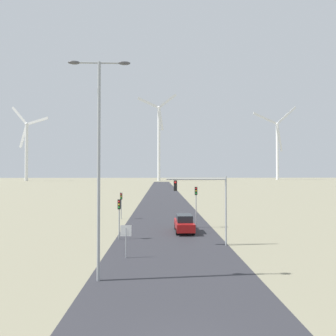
{
  "coord_description": "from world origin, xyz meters",
  "views": [
    {
      "loc": [
        -0.82,
        -7.69,
        6.21
      ],
      "look_at": [
        0.0,
        20.15,
        6.69
      ],
      "focal_mm": 28.0,
      "sensor_mm": 36.0,
      "label": 1
    }
  ],
  "objects_px": {
    "stop_sign_near": "(126,235)",
    "traffic_light_mast_overhead": "(205,195)",
    "streetlamp": "(99,146)",
    "traffic_light_post_near_right": "(196,198)",
    "traffic_light_post_near_left": "(119,210)",
    "traffic_light_post_mid_left": "(121,200)",
    "car_approaching": "(184,223)",
    "wind_turbine_left": "(159,137)",
    "wind_turbine_far_left": "(27,146)",
    "wind_turbine_center": "(277,145)"
  },
  "relations": [
    {
      "from": "streetlamp",
      "to": "traffic_light_post_mid_left",
      "type": "xyz_separation_m",
      "value": [
        -1.67,
        19.94,
        -5.16
      ]
    },
    {
      "from": "stop_sign_near",
      "to": "wind_turbine_center",
      "type": "xyz_separation_m",
      "value": [
        104.34,
        205.22,
        28.93
      ]
    },
    {
      "from": "stop_sign_near",
      "to": "wind_turbine_left",
      "type": "distance_m",
      "value": 179.27
    },
    {
      "from": "traffic_light_mast_overhead",
      "to": "streetlamp",
      "type": "bearing_deg",
      "value": -136.3
    },
    {
      "from": "streetlamp",
      "to": "traffic_light_post_near_right",
      "type": "relative_size",
      "value": 2.77
    },
    {
      "from": "stop_sign_near",
      "to": "traffic_light_post_near_left",
      "type": "relative_size",
      "value": 0.64
    },
    {
      "from": "traffic_light_post_mid_left",
      "to": "wind_turbine_far_left",
      "type": "relative_size",
      "value": 0.06
    },
    {
      "from": "stop_sign_near",
      "to": "streetlamp",
      "type": "bearing_deg",
      "value": -104.95
    },
    {
      "from": "streetlamp",
      "to": "traffic_light_post_near_left",
      "type": "distance_m",
      "value": 10.6
    },
    {
      "from": "traffic_light_post_near_right",
      "to": "traffic_light_post_mid_left",
      "type": "xyz_separation_m",
      "value": [
        -9.25,
        5.74,
        -0.77
      ]
    },
    {
      "from": "stop_sign_near",
      "to": "car_approaching",
      "type": "distance_m",
      "value": 9.53
    },
    {
      "from": "stop_sign_near",
      "to": "traffic_light_post_mid_left",
      "type": "bearing_deg",
      "value": 99.69
    },
    {
      "from": "traffic_light_post_near_left",
      "to": "traffic_light_post_mid_left",
      "type": "bearing_deg",
      "value": 97.49
    },
    {
      "from": "stop_sign_near",
      "to": "wind_turbine_left",
      "type": "relative_size",
      "value": 0.04
    },
    {
      "from": "traffic_light_post_near_left",
      "to": "wind_turbine_left",
      "type": "height_order",
      "value": "wind_turbine_left"
    },
    {
      "from": "stop_sign_near",
      "to": "wind_turbine_center",
      "type": "bearing_deg",
      "value": 63.05
    },
    {
      "from": "traffic_light_post_near_left",
      "to": "traffic_light_mast_overhead",
      "type": "bearing_deg",
      "value": -16.84
    },
    {
      "from": "traffic_light_post_near_left",
      "to": "traffic_light_post_mid_left",
      "type": "xyz_separation_m",
      "value": [
        -1.4,
        10.61,
        -0.14
      ]
    },
    {
      "from": "streetlamp",
      "to": "traffic_light_post_near_right",
      "type": "height_order",
      "value": "streetlamp"
    },
    {
      "from": "wind_turbine_left",
      "to": "wind_turbine_far_left",
      "type": "bearing_deg",
      "value": 179.22
    },
    {
      "from": "traffic_light_mast_overhead",
      "to": "wind_turbine_left",
      "type": "height_order",
      "value": "wind_turbine_left"
    },
    {
      "from": "traffic_light_post_mid_left",
      "to": "wind_turbine_center",
      "type": "bearing_deg",
      "value": 60.5
    },
    {
      "from": "wind_turbine_far_left",
      "to": "traffic_light_post_near_right",
      "type": "bearing_deg",
      "value": -58.32
    },
    {
      "from": "traffic_light_post_near_left",
      "to": "wind_turbine_left",
      "type": "bearing_deg",
      "value": 89.08
    },
    {
      "from": "streetlamp",
      "to": "wind_turbine_far_left",
      "type": "bearing_deg",
      "value": 117.8
    },
    {
      "from": "traffic_light_mast_overhead",
      "to": "traffic_light_post_mid_left",
      "type": "bearing_deg",
      "value": 124.91
    },
    {
      "from": "stop_sign_near",
      "to": "traffic_light_mast_overhead",
      "type": "relative_size",
      "value": 0.4
    },
    {
      "from": "wind_turbine_left",
      "to": "car_approaching",
      "type": "bearing_deg",
      "value": -88.79
    },
    {
      "from": "traffic_light_mast_overhead",
      "to": "wind_turbine_left",
      "type": "relative_size",
      "value": 0.09
    },
    {
      "from": "traffic_light_mast_overhead",
      "to": "car_approaching",
      "type": "height_order",
      "value": "traffic_light_mast_overhead"
    },
    {
      "from": "car_approaching",
      "to": "traffic_light_mast_overhead",
      "type": "bearing_deg",
      "value": -75.46
    },
    {
      "from": "stop_sign_near",
      "to": "traffic_light_post_near_right",
      "type": "height_order",
      "value": "traffic_light_post_near_right"
    },
    {
      "from": "stop_sign_near",
      "to": "traffic_light_mast_overhead",
      "type": "xyz_separation_m",
      "value": [
        6.29,
        3.05,
        2.6
      ]
    },
    {
      "from": "traffic_light_mast_overhead",
      "to": "traffic_light_post_near_left",
      "type": "bearing_deg",
      "value": 163.16
    },
    {
      "from": "streetlamp",
      "to": "car_approaching",
      "type": "distance_m",
      "value": 15.11
    },
    {
      "from": "streetlamp",
      "to": "traffic_light_post_near_left",
      "type": "bearing_deg",
      "value": 91.66
    },
    {
      "from": "traffic_light_post_mid_left",
      "to": "wind_turbine_far_left",
      "type": "height_order",
      "value": "wind_turbine_far_left"
    },
    {
      "from": "streetlamp",
      "to": "wind_turbine_far_left",
      "type": "distance_m",
      "value": 206.42
    },
    {
      "from": "traffic_light_post_mid_left",
      "to": "wind_turbine_left",
      "type": "distance_m",
      "value": 163.44
    },
    {
      "from": "car_approaching",
      "to": "wind_turbine_center",
      "type": "relative_size",
      "value": 0.06
    },
    {
      "from": "traffic_light_post_mid_left",
      "to": "traffic_light_mast_overhead",
      "type": "height_order",
      "value": "traffic_light_mast_overhead"
    },
    {
      "from": "traffic_light_post_near_right",
      "to": "traffic_light_mast_overhead",
      "type": "bearing_deg",
      "value": -91.92
    },
    {
      "from": "traffic_light_post_near_right",
      "to": "wind_turbine_left",
      "type": "bearing_deg",
      "value": 91.76
    },
    {
      "from": "traffic_light_post_near_right",
      "to": "wind_turbine_left",
      "type": "relative_size",
      "value": 0.07
    },
    {
      "from": "traffic_light_mast_overhead",
      "to": "wind_turbine_far_left",
      "type": "distance_m",
      "value": 204.23
    },
    {
      "from": "streetlamp",
      "to": "traffic_light_post_near_left",
      "type": "relative_size",
      "value": 3.44
    },
    {
      "from": "wind_turbine_left",
      "to": "streetlamp",
      "type": "bearing_deg",
      "value": -90.79
    },
    {
      "from": "traffic_light_post_near_right",
      "to": "car_approaching",
      "type": "relative_size",
      "value": 1.11
    },
    {
      "from": "stop_sign_near",
      "to": "traffic_light_post_near_right",
      "type": "xyz_separation_m",
      "value": [
        6.53,
        10.23,
        1.68
      ]
    },
    {
      "from": "wind_turbine_left",
      "to": "traffic_light_post_near_left",
      "type": "bearing_deg",
      "value": -90.92
    }
  ]
}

